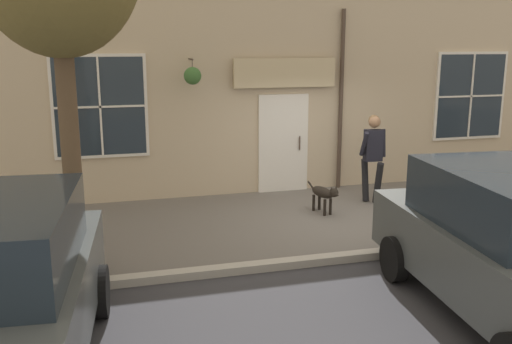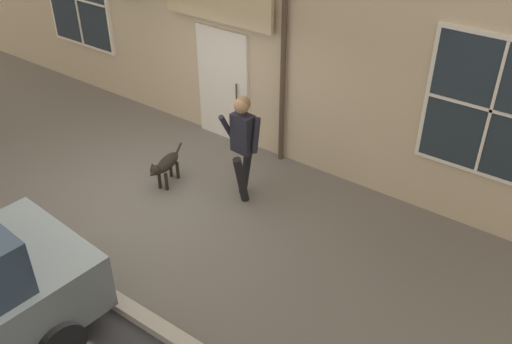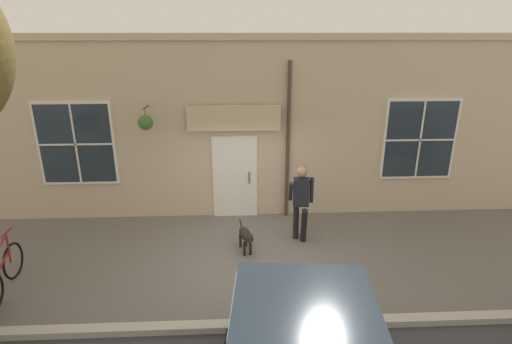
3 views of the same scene
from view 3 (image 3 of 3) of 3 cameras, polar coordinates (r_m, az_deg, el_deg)
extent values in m
plane|color=#66605B|center=(8.45, -0.74, -12.52)|extent=(90.00, 90.00, 0.00)
cube|color=#B2ADA3|center=(6.80, -0.10, -21.06)|extent=(0.20, 28.00, 0.12)
cube|color=#C6B293|center=(9.79, -1.29, 5.70)|extent=(0.30, 18.00, 4.28)
cube|color=#C6B293|center=(9.51, -1.40, 18.80)|extent=(0.42, 18.00, 0.16)
cube|color=white|center=(9.95, -3.02, -0.68)|extent=(0.10, 1.10, 2.10)
cube|color=#232D38|center=(9.94, -3.01, -1.01)|extent=(0.03, 0.90, 1.90)
cylinder|color=#47382D|center=(9.87, -0.98, -0.83)|extent=(0.03, 0.03, 0.30)
cube|color=beige|center=(9.44, -3.18, 7.69)|extent=(0.08, 2.20, 0.60)
cylinder|color=#47382D|center=(9.70, 4.58, 4.19)|extent=(0.09, 0.09, 3.85)
cylinder|color=#47382D|center=(9.49, -15.45, 8.90)|extent=(0.44, 0.04, 0.04)
cylinder|color=#47382D|center=(9.35, -15.58, 7.62)|extent=(0.01, 0.01, 0.34)
cone|color=#2D2823|center=(9.39, -15.46, 6.30)|extent=(0.32, 0.32, 0.18)
sphere|color=#3D6B33|center=(9.38, -15.51, 6.84)|extent=(0.34, 0.34, 0.34)
cube|color=white|center=(10.40, -24.28, 3.69)|extent=(0.08, 1.82, 2.02)
cube|color=#232D38|center=(10.38, -24.34, 3.65)|extent=(0.03, 1.70, 1.90)
cube|color=white|center=(10.36, -24.38, 3.62)|extent=(0.04, 0.04, 1.90)
cube|color=white|center=(10.36, -24.38, 3.62)|extent=(0.04, 1.70, 0.04)
cube|color=white|center=(10.66, 22.29, 4.32)|extent=(0.08, 1.82, 2.02)
cube|color=#232D38|center=(10.64, 22.36, 4.28)|extent=(0.03, 1.70, 1.90)
cube|color=white|center=(10.62, 22.40, 4.25)|extent=(0.04, 0.04, 1.90)
cube|color=white|center=(10.62, 22.40, 4.25)|extent=(0.04, 1.70, 0.04)
cylinder|color=black|center=(8.93, 6.86, -7.62)|extent=(0.32, 0.16, 0.87)
cylinder|color=black|center=(9.18, 5.74, -6.77)|extent=(0.32, 0.16, 0.87)
cube|color=black|center=(8.75, 6.47, -2.85)|extent=(0.25, 0.36, 0.62)
sphere|color=#936B4C|center=(8.56, 6.60, 0.02)|extent=(0.24, 0.24, 0.24)
sphere|color=brown|center=(8.58, 6.59, 0.23)|extent=(0.22, 0.22, 0.22)
cylinder|color=black|center=(8.79, 7.96, -2.57)|extent=(0.17, 0.10, 0.57)
cylinder|color=black|center=(8.62, 5.00, -2.76)|extent=(0.33, 0.11, 0.52)
ellipsoid|color=black|center=(8.59, -1.55, -8.85)|extent=(0.65, 0.36, 0.20)
cylinder|color=black|center=(8.57, -0.78, -10.80)|extent=(0.06, 0.06, 0.31)
cylinder|color=black|center=(8.54, -1.66, -10.92)|extent=(0.06, 0.06, 0.31)
cylinder|color=black|center=(8.88, -1.41, -9.65)|extent=(0.06, 0.06, 0.31)
cylinder|color=black|center=(8.85, -2.26, -9.76)|extent=(0.06, 0.06, 0.31)
sphere|color=black|center=(8.24, -0.91, -9.55)|extent=(0.17, 0.17, 0.17)
cone|color=black|center=(8.16, -0.70, -10.03)|extent=(0.12, 0.11, 0.09)
cone|color=black|center=(8.22, -0.59, -9.00)|extent=(0.06, 0.06, 0.07)
cone|color=black|center=(8.20, -1.27, -9.09)|extent=(0.06, 0.06, 0.07)
cylinder|color=black|center=(8.90, -2.18, -7.43)|extent=(0.21, 0.08, 0.14)
torus|color=black|center=(9.10, -31.37, -10.77)|extent=(0.70, 0.06, 0.70)
cylinder|color=maroon|center=(8.58, -32.67, -11.30)|extent=(0.98, 0.20, 0.18)
cylinder|color=maroon|center=(8.89, -31.88, -9.22)|extent=(0.12, 0.05, 0.58)
cylinder|color=maroon|center=(8.79, -32.16, -7.38)|extent=(0.46, 0.04, 0.03)
camera|label=1|loc=(4.61, -115.11, -25.86)|focal=40.00mm
camera|label=2|loc=(6.29, 71.97, 15.64)|focal=40.00mm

